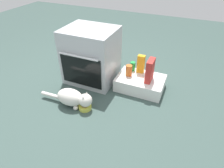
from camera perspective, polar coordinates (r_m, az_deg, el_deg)
The scene contains 9 objects.
ground at distance 2.38m, azimuth -12.02°, elevation -4.18°, with size 8.00×8.00×0.00m, color #384C47.
oven at distance 2.52m, azimuth -6.24°, elevation 8.38°, with size 0.64×0.58×0.71m.
pantry_cabinet at distance 2.47m, azimuth 8.39°, elevation 0.32°, with size 0.59×0.41×0.16m, color white.
food_bowl at distance 2.20m, azimuth -8.05°, elevation -6.70°, with size 0.14×0.14×0.08m.
cat at distance 2.20m, azimuth -11.57°, elevation -4.04°, with size 0.67×0.21×0.22m.
juice_carton at distance 2.48m, azimuth 8.60°, elevation 5.90°, with size 0.09×0.06×0.24m, color orange.
sauce_jar at distance 2.42m, azimuth 5.05°, elevation 4.07°, with size 0.08×0.08×0.14m, color #D16023.
cereal_box at distance 2.32m, azimuth 11.22°, elevation 3.96°, with size 0.07×0.18×0.28m, color #B72D28.
soda_can at distance 2.54m, azimuth 6.18°, elevation 5.28°, with size 0.07×0.07×0.12m, color green.
Camera 1 is at (1.17, -1.45, 1.49)m, focal length 30.67 mm.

